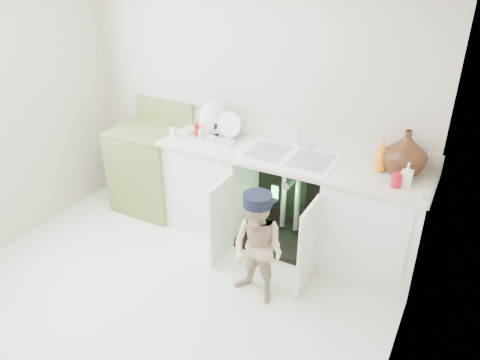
% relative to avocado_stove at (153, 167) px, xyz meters
% --- Properties ---
extents(ground, '(3.50, 3.50, 0.00)m').
position_rel_avocado_stove_xyz_m(ground, '(0.96, -1.18, -0.46)').
color(ground, beige).
rests_on(ground, ground).
extents(room_shell, '(6.00, 5.50, 1.26)m').
position_rel_avocado_stove_xyz_m(room_shell, '(0.96, -1.18, 0.79)').
color(room_shell, beige).
rests_on(room_shell, ground).
extents(counter_run, '(2.44, 1.02, 1.27)m').
position_rel_avocado_stove_xyz_m(counter_run, '(1.55, 0.03, 0.03)').
color(counter_run, white).
rests_on(counter_run, ground).
extents(avocado_stove, '(0.71, 0.65, 1.10)m').
position_rel_avocado_stove_xyz_m(avocado_stove, '(0.00, 0.00, 0.00)').
color(avocado_stove, olive).
rests_on(avocado_stove, ground).
extents(repair_worker, '(0.51, 0.69, 0.94)m').
position_rel_avocado_stove_xyz_m(repair_worker, '(1.62, -0.79, 0.02)').
color(repair_worker, '#CBB491').
rests_on(repair_worker, ground).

